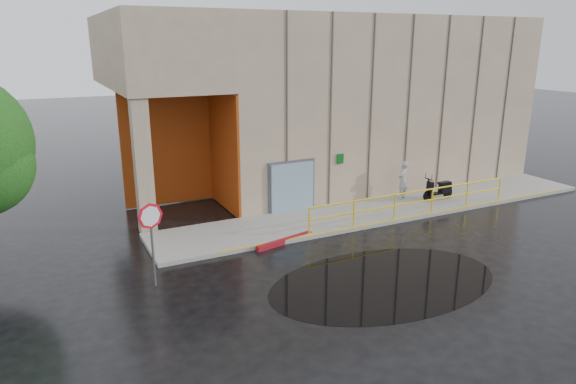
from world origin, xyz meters
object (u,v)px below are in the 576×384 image
(person, at_px, (403,180))
(scooter, at_px, (439,184))
(stop_sign, at_px, (151,226))
(red_curb, at_px, (285,241))

(person, bearing_deg, scooter, 119.96)
(person, height_order, stop_sign, stop_sign)
(person, height_order, red_curb, person)
(scooter, relative_size, red_curb, 0.66)
(person, distance_m, scooter, 1.61)
(person, xyz_separation_m, scooter, (1.41, -0.75, -0.16))
(person, bearing_deg, red_curb, -14.82)
(person, relative_size, scooter, 1.08)
(person, bearing_deg, stop_sign, -15.61)
(stop_sign, distance_m, red_curb, 5.31)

